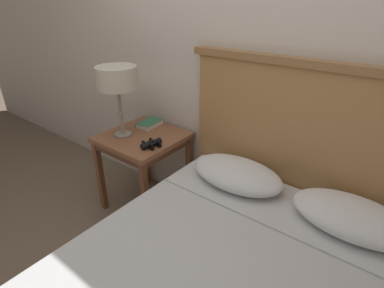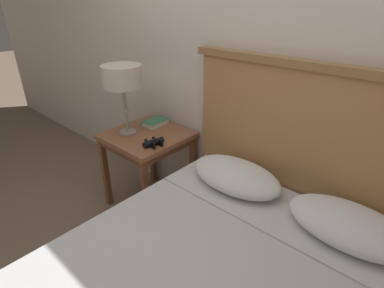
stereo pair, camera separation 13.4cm
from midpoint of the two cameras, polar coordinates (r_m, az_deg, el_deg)
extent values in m
cube|color=silver|center=(2.01, 12.03, 16.91)|extent=(8.00, 0.06, 2.60)
cube|color=brown|center=(2.34, -6.96, 1.57)|extent=(0.58, 0.58, 0.04)
cube|color=brown|center=(2.36, -6.90, 0.63)|extent=(0.55, 0.55, 0.05)
cube|color=brown|center=(2.55, -14.70, -5.33)|extent=(0.04, 0.04, 0.62)
cube|color=brown|center=(2.20, -7.03, -10.20)|extent=(0.04, 0.04, 0.62)
cube|color=brown|center=(2.81, -6.18, -1.38)|extent=(0.04, 0.04, 0.62)
cube|color=brown|center=(2.50, 1.76, -5.05)|extent=(0.04, 0.04, 0.62)
cube|color=silver|center=(1.75, 17.53, -13.12)|extent=(1.43, 0.28, 0.01)
cube|color=#AD7A47|center=(1.97, 22.39, -5.65)|extent=(1.57, 0.06, 1.27)
cube|color=olive|center=(1.74, 26.17, 13.04)|extent=(1.64, 0.10, 0.04)
ellipsoid|color=white|center=(1.91, 10.32, -6.01)|extent=(0.60, 0.36, 0.15)
ellipsoid|color=white|center=(1.73, 29.80, -13.34)|extent=(0.60, 0.36, 0.15)
cylinder|color=gray|center=(2.36, -10.52, 2.23)|extent=(0.13, 0.13, 0.01)
cylinder|color=gray|center=(2.30, -10.89, 6.38)|extent=(0.02, 0.02, 0.35)
sphere|color=gray|center=(2.30, -10.85, 5.97)|extent=(0.04, 0.04, 0.04)
cylinder|color=beige|center=(2.22, -11.46, 12.53)|extent=(0.29, 0.29, 0.16)
cube|color=silver|center=(2.48, -5.48, 4.04)|extent=(0.14, 0.20, 0.04)
cube|color=#337F56|center=(2.47, -5.50, 4.47)|extent=(0.14, 0.21, 0.00)
cube|color=#337F56|center=(2.52, -6.54, 4.37)|extent=(0.02, 0.20, 0.04)
cylinder|color=black|center=(2.12, -6.29, 0.04)|extent=(0.06, 0.10, 0.04)
cylinder|color=black|center=(2.09, -5.59, -0.41)|extent=(0.05, 0.02, 0.05)
cylinder|color=black|center=(2.16, -6.97, 0.48)|extent=(0.04, 0.02, 0.04)
cylinder|color=black|center=(2.15, -4.86, 0.51)|extent=(0.06, 0.10, 0.04)
cylinder|color=black|center=(2.12, -4.14, 0.07)|extent=(0.05, 0.02, 0.05)
cylinder|color=black|center=(2.19, -5.55, 0.94)|extent=(0.04, 0.02, 0.04)
cube|color=black|center=(2.13, -5.58, 0.47)|extent=(0.06, 0.05, 0.01)
cylinder|color=black|center=(2.13, -5.59, 0.57)|extent=(0.02, 0.01, 0.02)
camera|label=1|loc=(0.07, -88.00, 1.00)|focal=28.00mm
camera|label=2|loc=(0.07, 92.00, -1.00)|focal=28.00mm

